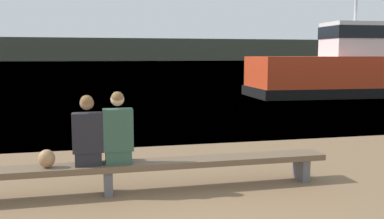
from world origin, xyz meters
TOP-DOWN VIEW (x-y plane):
  - water_surface at (0.00, 126.02)m, footprint 240.00×240.00m
  - far_shoreline at (0.00, 149.12)m, footprint 600.00×12.00m
  - bench_main at (-0.60, 2.99)m, footprint 6.65×0.43m
  - person_left at (-0.86, 2.99)m, footprint 0.42×0.36m
  - person_right at (-0.44, 2.99)m, footprint 0.42×0.36m
  - shopping_bag at (-1.42, 2.97)m, footprint 0.23×0.19m
  - tugboat_red at (11.65, 15.59)m, footprint 10.09×3.83m

SIDE VIEW (x-z plane):
  - water_surface at x=0.00m, z-range 0.00..0.00m
  - bench_main at x=-0.60m, z-range 0.14..0.58m
  - shopping_bag at x=-1.42m, z-range 0.44..0.70m
  - person_left at x=-0.86m, z-range 0.37..1.36m
  - person_right at x=-0.44m, z-range 0.37..1.40m
  - tugboat_red at x=11.65m, z-range -1.67..3.95m
  - far_shoreline at x=0.00m, z-range 0.00..7.65m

